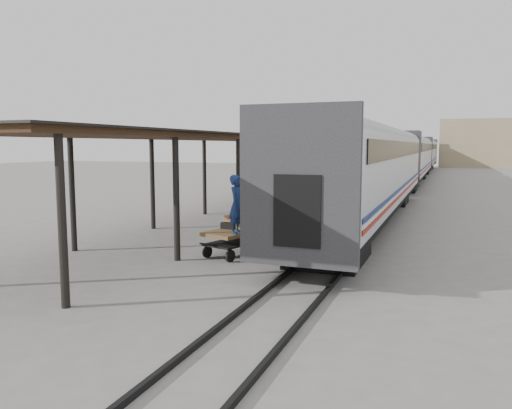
{
  "coord_description": "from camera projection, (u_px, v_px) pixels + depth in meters",
  "views": [
    {
      "loc": [
        6.62,
        -15.66,
        3.65
      ],
      "look_at": [
        0.69,
        -0.3,
        1.7
      ],
      "focal_mm": 35.0,
      "sensor_mm": 36.0,
      "label": 1
    }
  ],
  "objects": [
    {
      "name": "ground",
      "position": [
        241.0,
        251.0,
        17.31
      ],
      "size": [
        160.0,
        160.0,
        0.0
      ],
      "primitive_type": "plane",
      "color": "slate",
      "rests_on": "ground"
    },
    {
      "name": "train",
      "position": [
        410.0,
        156.0,
        47.15
      ],
      "size": [
        3.45,
        76.01,
        4.01
      ],
      "color": "silver",
      "rests_on": "ground"
    },
    {
      "name": "canopy",
      "position": [
        317.0,
        141.0,
        40.28
      ],
      "size": [
        4.9,
        64.3,
        4.15
      ],
      "color": "#422B19",
      "rests_on": "ground"
    },
    {
      "name": "rails",
      "position": [
        410.0,
        183.0,
        47.65
      ],
      "size": [
        1.54,
        150.0,
        0.12
      ],
      "color": "black",
      "rests_on": "ground"
    },
    {
      "name": "building_far",
      "position": [
        496.0,
        143.0,
        84.09
      ],
      "size": [
        18.0,
        10.0,
        8.0
      ],
      "primitive_type": "cube",
      "color": "tan",
      "rests_on": "ground"
    },
    {
      "name": "building_left",
      "position": [
        357.0,
        149.0,
        96.49
      ],
      "size": [
        12.0,
        8.0,
        6.0
      ],
      "primitive_type": "cube",
      "color": "tan",
      "rests_on": "ground"
    },
    {
      "name": "baggage_cart",
      "position": [
        238.0,
        236.0,
        16.67
      ],
      "size": [
        1.91,
        2.66,
        0.86
      ],
      "rotation": [
        0.0,
        0.0,
        -0.3
      ],
      "color": "brown",
      "rests_on": "ground"
    },
    {
      "name": "suitcase_stack",
      "position": [
        241.0,
        223.0,
        16.92
      ],
      "size": [
        1.42,
        1.2,
        0.45
      ],
      "rotation": [
        0.0,
        0.0,
        -0.3
      ],
      "color": "#37383A",
      "rests_on": "baggage_cart"
    },
    {
      "name": "luggage_tug",
      "position": [
        297.0,
        190.0,
        34.5
      ],
      "size": [
        1.0,
        1.49,
        1.25
      ],
      "rotation": [
        0.0,
        0.0,
        -0.1
      ],
      "color": "maroon",
      "rests_on": "ground"
    },
    {
      "name": "porter",
      "position": [
        237.0,
        204.0,
        15.84
      ],
      "size": [
        0.48,
        0.71,
        1.87
      ],
      "primitive_type": "imported",
      "rotation": [
        0.0,
        0.0,
        1.62
      ],
      "color": "navy",
      "rests_on": "baggage_cart"
    },
    {
      "name": "pedestrian",
      "position": [
        286.0,
        189.0,
        31.23
      ],
      "size": [
        1.16,
        0.7,
        1.85
      ],
      "primitive_type": "imported",
      "rotation": [
        0.0,
        0.0,
        3.38
      ],
      "color": "black",
      "rests_on": "ground"
    }
  ]
}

